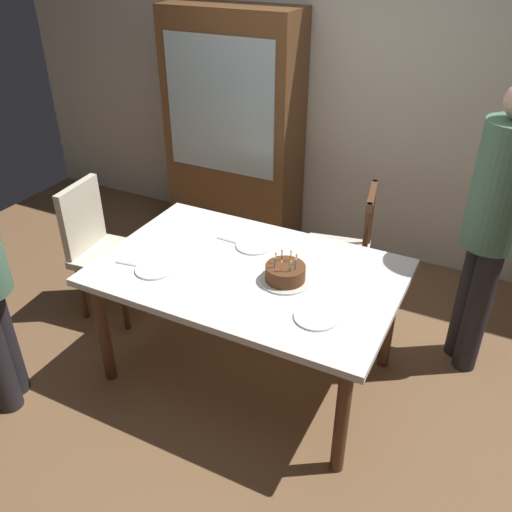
% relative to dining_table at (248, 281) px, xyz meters
% --- Properties ---
extents(ground, '(6.40, 6.40, 0.00)m').
position_rel_dining_table_xyz_m(ground, '(0.00, 0.00, -0.67)').
color(ground, brown).
extents(back_wall, '(6.40, 0.10, 2.60)m').
position_rel_dining_table_xyz_m(back_wall, '(0.00, 1.85, 0.63)').
color(back_wall, silver).
rests_on(back_wall, ground).
extents(dining_table, '(1.67, 1.07, 0.75)m').
position_rel_dining_table_xyz_m(dining_table, '(0.00, 0.00, 0.00)').
color(dining_table, white).
rests_on(dining_table, ground).
extents(birthday_cake, '(0.28, 0.28, 0.16)m').
position_rel_dining_table_xyz_m(birthday_cake, '(0.23, -0.01, 0.13)').
color(birthday_cake, silver).
rests_on(birthday_cake, dining_table).
extents(plate_near_celebrant, '(0.22, 0.22, 0.01)m').
position_rel_dining_table_xyz_m(plate_near_celebrant, '(-0.46, -0.24, 0.09)').
color(plate_near_celebrant, white).
rests_on(plate_near_celebrant, dining_table).
extents(plate_far_side, '(0.22, 0.22, 0.01)m').
position_rel_dining_table_xyz_m(plate_far_side, '(-0.08, 0.24, 0.09)').
color(plate_far_side, white).
rests_on(plate_far_side, dining_table).
extents(plate_near_guest, '(0.22, 0.22, 0.01)m').
position_rel_dining_table_xyz_m(plate_near_guest, '(0.50, -0.24, 0.09)').
color(plate_near_guest, white).
rests_on(plate_near_guest, dining_table).
extents(fork_near_celebrant, '(0.18, 0.04, 0.01)m').
position_rel_dining_table_xyz_m(fork_near_celebrant, '(-0.62, -0.26, 0.08)').
color(fork_near_celebrant, silver).
rests_on(fork_near_celebrant, dining_table).
extents(fork_far_side, '(0.18, 0.03, 0.01)m').
position_rel_dining_table_xyz_m(fork_far_side, '(-0.24, 0.23, 0.08)').
color(fork_far_side, silver).
rests_on(fork_far_side, dining_table).
extents(chair_spindle_back, '(0.52, 0.52, 0.95)m').
position_rel_dining_table_xyz_m(chair_spindle_back, '(0.26, 0.86, -0.21)').
color(chair_spindle_back, beige).
rests_on(chair_spindle_back, ground).
extents(chair_upholstered, '(0.49, 0.48, 0.95)m').
position_rel_dining_table_xyz_m(chair_upholstered, '(-1.22, 0.14, -0.14)').
color(chair_upholstered, beige).
rests_on(chair_upholstered, ground).
extents(person_guest, '(0.32, 0.32, 1.75)m').
position_rel_dining_table_xyz_m(person_guest, '(1.16, 0.71, 0.33)').
color(person_guest, '#262328').
rests_on(person_guest, ground).
extents(china_cabinet, '(1.10, 0.45, 1.90)m').
position_rel_dining_table_xyz_m(china_cabinet, '(-0.94, 1.56, 0.28)').
color(china_cabinet, brown).
rests_on(china_cabinet, ground).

